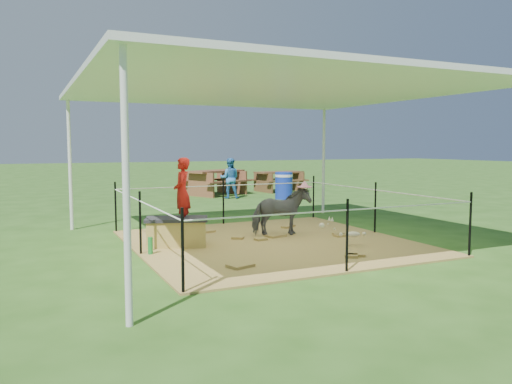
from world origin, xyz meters
name	(u,v)px	position (x,y,z in m)	size (l,w,h in m)	color
ground	(271,243)	(0.00, 0.00, 0.00)	(90.00, 90.00, 0.00)	#2D5919
hay_patch	(271,243)	(0.00, 0.00, 0.01)	(4.60, 4.60, 0.03)	brown
canopy_tent	(271,87)	(0.00, 0.00, 2.69)	(6.30, 6.30, 2.90)	silver
rope_fence	(271,207)	(0.00, 0.00, 0.64)	(4.54, 4.54, 1.00)	black
straw_bale	(177,233)	(-1.57, 0.35, 0.24)	(0.95, 0.48, 0.42)	olive
dark_cloth	(177,219)	(-1.57, 0.35, 0.48)	(1.02, 0.53, 0.05)	black
woman	(182,186)	(-1.47, 0.35, 1.03)	(0.42, 0.27, 1.15)	red
green_bottle	(150,246)	(-2.12, -0.10, 0.16)	(0.07, 0.07, 0.27)	#1C7F2E
pony	(281,212)	(0.44, 0.45, 0.48)	(0.48, 1.06, 0.89)	#46464A
pink_hat	(281,184)	(0.44, 0.45, 0.99)	(0.28, 0.28, 0.13)	pink
foal	(353,233)	(1.09, -0.89, 0.25)	(0.78, 0.43, 0.43)	beige
trash_barrel	(284,186)	(3.67, 6.36, 0.43)	(0.55, 0.55, 0.86)	#1630AA
picnic_table_near	(216,183)	(2.17, 8.52, 0.43)	(2.05, 1.48, 0.86)	#522E1C
picnic_table_far	(279,181)	(4.78, 8.80, 0.37)	(1.79, 1.29, 0.75)	#55361D
distant_person	(230,178)	(2.17, 7.26, 0.65)	(0.63, 0.49, 1.31)	#347CC4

